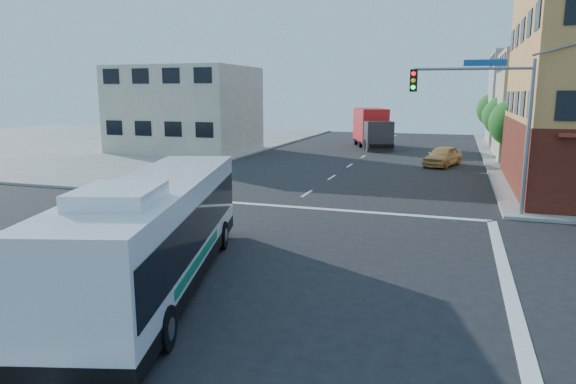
% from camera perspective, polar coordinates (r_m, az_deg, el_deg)
% --- Properties ---
extents(ground, '(120.00, 120.00, 0.00)m').
position_cam_1_polar(ground, '(17.06, -10.30, -8.19)').
color(ground, black).
rests_on(ground, ground).
extents(sidewalk_nw, '(50.00, 50.00, 0.15)m').
position_cam_1_polar(sidewalk_nw, '(65.39, -22.87, 5.27)').
color(sidewalk_nw, gray).
rests_on(sidewalk_nw, ground).
extents(building_east_near, '(12.06, 10.06, 9.00)m').
position_cam_1_polar(building_east_near, '(48.96, 29.35, 8.33)').
color(building_east_near, '#BDB091').
rests_on(building_east_near, ground).
extents(building_east_far, '(12.06, 10.06, 10.00)m').
position_cam_1_polar(building_east_far, '(62.76, 27.00, 9.26)').
color(building_east_far, '#969691').
rests_on(building_east_far, ground).
extents(building_west, '(12.06, 10.06, 8.00)m').
position_cam_1_polar(building_west, '(50.63, -11.30, 8.97)').
color(building_west, beige).
rests_on(building_west, ground).
extents(signal_mast_ne, '(7.91, 1.13, 8.07)m').
position_cam_1_polar(signal_mast_ne, '(24.77, 21.40, 8.90)').
color(signal_mast_ne, gray).
rests_on(signal_mast_ne, ground).
extents(street_tree_a, '(3.60, 3.60, 5.53)m').
position_cam_1_polar(street_tree_a, '(42.27, 23.96, 7.35)').
color(street_tree_a, '#362213').
rests_on(street_tree_a, ground).
extents(street_tree_b, '(3.80, 3.80, 5.79)m').
position_cam_1_polar(street_tree_b, '(50.23, 23.12, 8.02)').
color(street_tree_b, '#362213').
rests_on(street_tree_b, ground).
extents(street_tree_c, '(3.40, 3.40, 5.29)m').
position_cam_1_polar(street_tree_c, '(58.21, 22.47, 8.05)').
color(street_tree_c, '#362213').
rests_on(street_tree_c, ground).
extents(street_tree_d, '(4.00, 4.00, 6.03)m').
position_cam_1_polar(street_tree_d, '(66.18, 22.03, 8.70)').
color(street_tree_d, '#362213').
rests_on(street_tree_d, ground).
extents(transit_bus, '(5.60, 11.93, 3.46)m').
position_cam_1_polar(transit_bus, '(15.10, -14.17, -4.15)').
color(transit_bus, black).
rests_on(transit_bus, ground).
extents(box_truck, '(5.44, 9.16, 3.97)m').
position_cam_1_polar(box_truck, '(53.99, 9.33, 6.94)').
color(box_truck, '#292A2F').
rests_on(box_truck, ground).
extents(parked_car, '(3.18, 4.92, 1.56)m').
position_cam_1_polar(parked_car, '(41.33, 16.82, 3.84)').
color(parked_car, tan).
rests_on(parked_car, ground).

